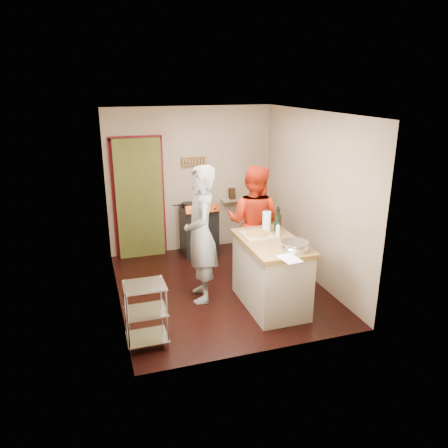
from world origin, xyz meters
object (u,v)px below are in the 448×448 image
at_px(person_stripe, 201,235).
at_px(wire_shelving, 146,312).
at_px(stove, 199,230).
at_px(person_red, 254,223).
at_px(island, 271,272).

bearing_deg(person_stripe, wire_shelving, -36.28).
xyz_separation_m(stove, wire_shelving, (-1.33, -2.62, -0.01)).
bearing_deg(wire_shelving, stove, 63.15).
distance_m(stove, person_red, 1.39).
height_order(stove, person_red, person_red).
bearing_deg(island, person_red, 82.78).
bearing_deg(stove, island, -78.14).
bearing_deg(island, person_stripe, 149.15).
distance_m(island, person_stripe, 1.10).
bearing_deg(person_red, island, 122.28).
relative_size(stove, island, 0.70).
bearing_deg(person_red, stove, -24.25).
distance_m(stove, wire_shelving, 2.94).
xyz_separation_m(wire_shelving, person_red, (1.91, 1.44, 0.46)).
relative_size(stove, wire_shelving, 1.26).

